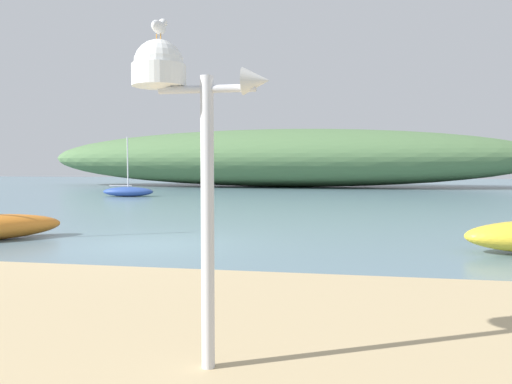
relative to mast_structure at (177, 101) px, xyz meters
name	(u,v)px	position (x,y,z in m)	size (l,w,h in m)	color
ground_plane	(147,245)	(-3.47, 7.65, -2.62)	(120.00, 120.00, 0.00)	slate
distant_hill	(286,158)	(-4.02, 40.50, -0.09)	(43.80, 10.71, 5.07)	#517547
mast_structure	(177,101)	(0.00, 0.00, 0.00)	(1.25, 0.49, 2.97)	silver
seagull_on_radar	(159,26)	(-0.16, 0.01, 0.67)	(0.11, 0.28, 0.21)	orange
sailboat_mid_channel	(128,191)	(-12.00, 25.26, -2.31)	(3.26, 1.50, 3.68)	#2D4C9E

